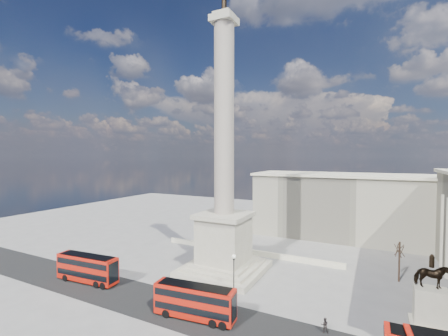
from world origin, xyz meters
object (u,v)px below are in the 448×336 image
object	(u,v)px
equestrian_statue	(431,302)
red_bus_b	(195,301)
red_bus_a	(88,268)
pedestrian_standing	(325,325)
pedestrian_crossing	(232,281)
nelsons_column	(224,202)
victorian_lamp	(234,273)

from	to	relation	value
equestrian_statue	red_bus_b	bearing A→B (deg)	-157.00
red_bus_a	pedestrian_standing	world-z (taller)	red_bus_a
pedestrian_crossing	nelsons_column	bearing A→B (deg)	25.79
pedestrian_crossing	red_bus_b	bearing A→B (deg)	167.36
red_bus_a	red_bus_b	world-z (taller)	red_bus_a
pedestrian_crossing	red_bus_a	bearing A→B (deg)	100.87
nelsons_column	pedestrian_crossing	bearing A→B (deg)	-51.85
red_bus_b	equestrian_statue	distance (m)	29.37
victorian_lamp	pedestrian_standing	size ratio (longest dim) A/B	3.66
red_bus_a	victorian_lamp	world-z (taller)	victorian_lamp
red_bus_a	pedestrian_crossing	size ratio (longest dim) A/B	7.47
red_bus_a	victorian_lamp	bearing A→B (deg)	9.05
victorian_lamp	pedestrian_crossing	size ratio (longest dim) A/B	4.31
red_bus_b	equestrian_statue	world-z (taller)	equestrian_statue
pedestrian_crossing	equestrian_statue	bearing A→B (deg)	-101.36
red_bus_b	victorian_lamp	distance (m)	7.85
nelsons_column	equestrian_statue	distance (m)	32.69
equestrian_statue	victorian_lamp	bearing A→B (deg)	-170.72
red_bus_b	victorian_lamp	size ratio (longest dim) A/B	1.68
victorian_lamp	equestrian_statue	xyz separation A→B (m)	(24.90, 4.07, -0.64)
victorian_lamp	nelsons_column	bearing A→B (deg)	124.83
red_bus_a	victorian_lamp	distance (m)	25.09
victorian_lamp	equestrian_statue	distance (m)	25.24
red_bus_b	pedestrian_crossing	distance (m)	11.11
nelsons_column	victorian_lamp	bearing A→B (deg)	-55.17
equestrian_statue	pedestrian_standing	distance (m)	13.64
red_bus_a	equestrian_statue	bearing A→B (deg)	6.80
pedestrian_standing	red_bus_a	bearing A→B (deg)	-10.60
victorian_lamp	pedestrian_standing	world-z (taller)	victorian_lamp
nelsons_column	victorian_lamp	size ratio (longest dim) A/B	7.57
pedestrian_standing	pedestrian_crossing	world-z (taller)	pedestrian_standing
nelsons_column	red_bus_a	xyz separation A→B (m)	(-18.34, -14.56, -10.52)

